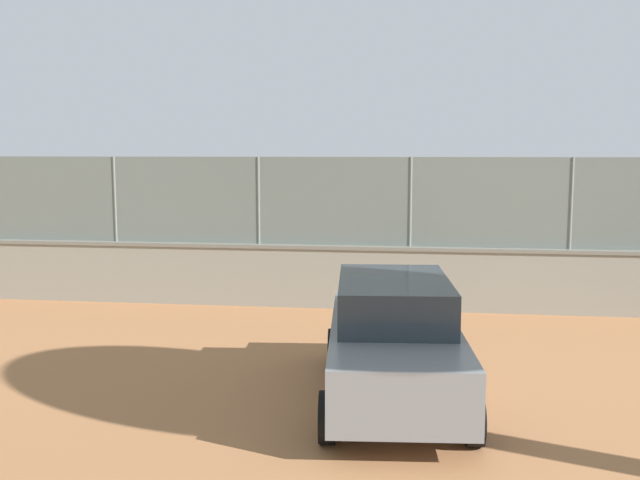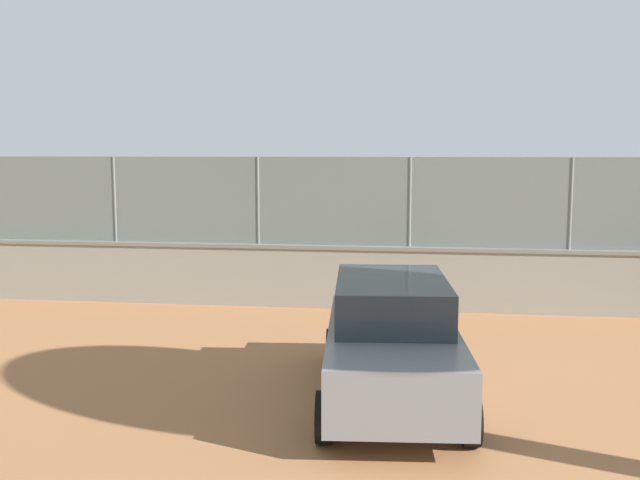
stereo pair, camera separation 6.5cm
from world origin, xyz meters
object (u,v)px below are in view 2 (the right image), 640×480
Objects in this scene: sports_ball at (416,277)px; parked_car_grey at (391,339)px; player_at_service_line at (424,239)px; player_near_wall_returning at (203,241)px.

parked_car_grey reaches higher than sports_ball.
player_at_service_line is 6.29m from player_near_wall_returning.
player_at_service_line is 0.96× the size of player_near_wall_returning.
player_at_service_line is at bearing -166.60° from player_near_wall_returning.
player_at_service_line is at bearing -97.92° from sports_ball.
parked_car_grey is (0.42, 9.38, 0.78)m from sports_ball.
player_at_service_line is 1.85m from sports_ball.
sports_ball is (0.23, 1.65, -0.82)m from player_at_service_line.
parked_car_grey is at bearing 87.43° from sports_ball.
parked_car_grey reaches higher than player_near_wall_returning.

